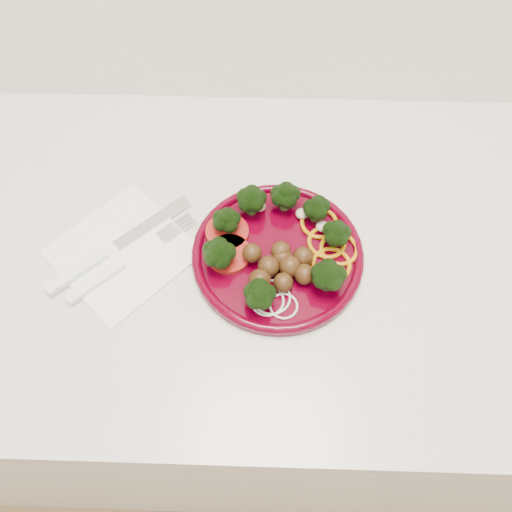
{
  "coord_description": "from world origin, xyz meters",
  "views": [
    {
      "loc": [
        0.01,
        1.32,
        1.51
      ],
      "look_at": [
        -0.0,
        1.67,
        0.92
      ],
      "focal_mm": 35.0,
      "sensor_mm": 36.0,
      "label": 1
    }
  ],
  "objects_px": {
    "knife": "(102,255)",
    "fork": "(112,271)",
    "plate": "(278,249)",
    "napkin": "(123,252)"
  },
  "relations": [
    {
      "from": "knife",
      "to": "plate",
      "type": "bearing_deg",
      "value": -40.39
    },
    {
      "from": "napkin",
      "to": "knife",
      "type": "height_order",
      "value": "knife"
    },
    {
      "from": "plate",
      "to": "knife",
      "type": "height_order",
      "value": "plate"
    },
    {
      "from": "knife",
      "to": "fork",
      "type": "xyz_separation_m",
      "value": [
        0.02,
        -0.03,
        -0.0
      ]
    },
    {
      "from": "plate",
      "to": "fork",
      "type": "xyz_separation_m",
      "value": [
        -0.23,
        -0.04,
        -0.01
      ]
    },
    {
      "from": "napkin",
      "to": "knife",
      "type": "relative_size",
      "value": 0.91
    },
    {
      "from": "plate",
      "to": "napkin",
      "type": "xyz_separation_m",
      "value": [
        -0.22,
        -0.0,
        -0.02
      ]
    },
    {
      "from": "plate",
      "to": "napkin",
      "type": "distance_m",
      "value": 0.22
    },
    {
      "from": "plate",
      "to": "fork",
      "type": "relative_size",
      "value": 1.46
    },
    {
      "from": "knife",
      "to": "fork",
      "type": "distance_m",
      "value": 0.03
    }
  ]
}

